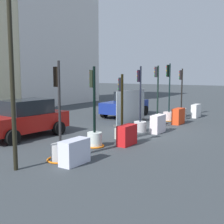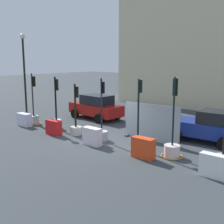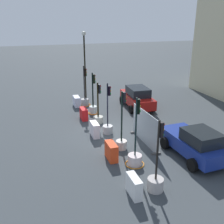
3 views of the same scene
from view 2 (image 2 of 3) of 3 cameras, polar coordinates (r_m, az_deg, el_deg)
ground_plane at (r=15.23m, az=-1.61°, el=-5.77°), size 120.00×120.00×0.00m
traffic_light_0 at (r=19.59m, az=-15.47°, el=-0.90°), size 0.95×0.95×3.38m
traffic_light_1 at (r=17.94m, az=-11.12°, el=-1.63°), size 0.79×0.79×3.23m
traffic_light_2 at (r=16.42m, az=-7.29°, el=-2.74°), size 0.69×0.69×2.93m
traffic_light_3 at (r=15.13m, az=-2.08°, el=-3.72°), size 0.65×0.65×3.32m
traffic_light_4 at (r=13.78m, az=5.25°, el=-4.91°), size 0.63×0.63×3.39m
traffic_light_5 at (r=12.92m, az=12.03°, el=-6.69°), size 0.99×0.99×3.56m
traffic_light_6 at (r=12.09m, az=21.45°, el=-8.36°), size 0.71×0.71×3.27m
construction_barrier_0 at (r=19.30m, az=-17.26°, el=-1.48°), size 1.09×0.48×0.82m
construction_barrier_1 at (r=16.65m, az=-11.66°, el=-3.06°), size 1.00×0.44×0.84m
construction_barrier_2 at (r=14.40m, az=-4.04°, el=-4.91°), size 1.02×0.41×0.90m
construction_barrier_3 at (r=12.59m, az=6.29°, el=-7.19°), size 1.03×0.45×0.92m
construction_barrier_4 at (r=11.19m, az=19.82°, el=-10.18°), size 1.02×0.37×0.89m
car_red_compact at (r=20.58m, az=-3.26°, el=1.04°), size 4.29×2.29×1.75m
car_blue_estate at (r=15.61m, az=18.85°, el=-2.78°), size 4.18×2.20×1.70m
building_main_facade at (r=28.45m, az=15.07°, el=12.54°), size 12.49×6.34×10.80m
street_lamp_post at (r=20.75m, az=-17.28°, el=8.68°), size 0.36×0.36×6.00m
site_fence_panel at (r=15.11m, az=7.87°, el=-2.34°), size 3.35×0.50×1.97m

